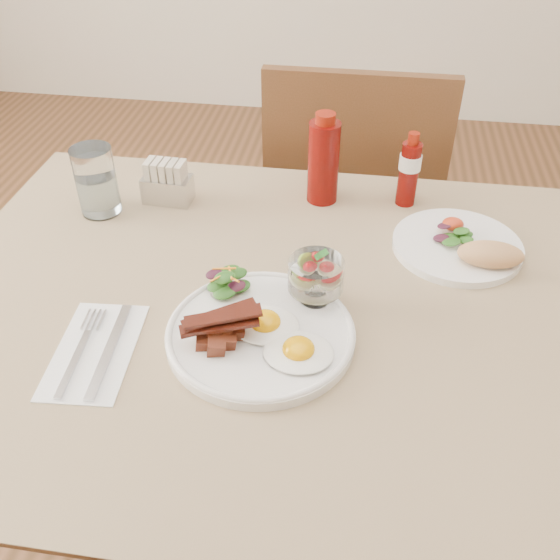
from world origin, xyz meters
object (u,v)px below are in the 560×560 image
(fruit_cup, at_px, (316,275))
(sugar_caddy, at_px, (167,184))
(hot_sauce_bottle, at_px, (409,170))
(ketchup_bottle, at_px, (323,161))
(main_plate, at_px, (261,334))
(second_plate, at_px, (465,247))
(chair_far, at_px, (351,210))
(water_glass, at_px, (97,185))
(table, at_px, (332,349))

(fruit_cup, distance_m, sugar_caddy, 0.42)
(fruit_cup, distance_m, hot_sauce_bottle, 0.37)
(hot_sauce_bottle, bearing_deg, ketchup_bottle, -176.50)
(hot_sauce_bottle, distance_m, sugar_caddy, 0.47)
(main_plate, bearing_deg, fruit_cup, 49.32)
(second_plate, bearing_deg, ketchup_bottle, 150.87)
(chair_far, relative_size, water_glass, 7.11)
(fruit_cup, bearing_deg, second_plate, 36.56)
(ketchup_bottle, bearing_deg, sugar_caddy, -170.13)
(table, height_order, main_plate, main_plate)
(table, bearing_deg, fruit_cup, 179.76)
(hot_sauce_bottle, relative_size, water_glass, 1.13)
(table, distance_m, ketchup_bottle, 0.37)
(chair_far, distance_m, main_plate, 0.79)
(main_plate, bearing_deg, chair_far, 82.01)
(fruit_cup, bearing_deg, hot_sauce_bottle, 67.19)
(second_plate, distance_m, water_glass, 0.68)
(hot_sauce_bottle, height_order, water_glass, hot_sauce_bottle)
(second_plate, bearing_deg, water_glass, 176.64)
(ketchup_bottle, bearing_deg, second_plate, -29.13)
(second_plate, distance_m, ketchup_bottle, 0.31)
(fruit_cup, xyz_separation_m, water_glass, (-0.44, 0.22, -0.01))
(fruit_cup, distance_m, second_plate, 0.31)
(table, distance_m, water_glass, 0.54)
(main_plate, relative_size, second_plate, 1.23)
(main_plate, distance_m, hot_sauce_bottle, 0.48)
(water_glass, bearing_deg, ketchup_bottle, 14.51)
(table, height_order, chair_far, chair_far)
(ketchup_bottle, relative_size, hot_sauce_bottle, 1.21)
(table, xyz_separation_m, main_plate, (-0.10, -0.08, 0.10))
(main_plate, xyz_separation_m, hot_sauce_bottle, (0.21, 0.42, 0.06))
(table, relative_size, fruit_cup, 15.40)
(main_plate, height_order, water_glass, water_glass)
(ketchup_bottle, relative_size, sugar_caddy, 1.87)
(main_plate, bearing_deg, ketchup_bottle, 82.99)
(table, xyz_separation_m, water_glass, (-0.47, 0.22, 0.15))
(main_plate, distance_m, sugar_caddy, 0.44)
(main_plate, relative_size, ketchup_bottle, 1.56)
(hot_sauce_bottle, bearing_deg, main_plate, -116.88)
(fruit_cup, bearing_deg, water_glass, 153.16)
(main_plate, bearing_deg, hot_sauce_bottle, 63.12)
(hot_sauce_bottle, bearing_deg, sugar_caddy, -172.36)
(main_plate, xyz_separation_m, sugar_caddy, (-0.25, 0.36, 0.03))
(table, distance_m, sugar_caddy, 0.47)
(table, bearing_deg, water_glass, 154.81)
(fruit_cup, height_order, hot_sauce_bottle, hot_sauce_bottle)
(main_plate, xyz_separation_m, fruit_cup, (0.07, 0.08, 0.06))
(sugar_caddy, bearing_deg, table, -35.25)
(table, distance_m, chair_far, 0.68)
(second_plate, bearing_deg, chair_far, 113.53)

